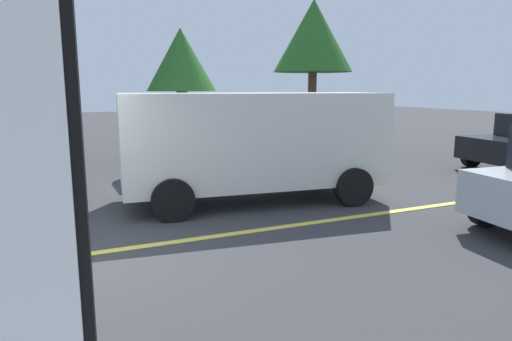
{
  "coord_description": "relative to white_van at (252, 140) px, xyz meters",
  "views": [
    {
      "loc": [
        0.06,
        -6.5,
        2.3
      ],
      "look_at": [
        2.7,
        -0.62,
        1.13
      ],
      "focal_mm": 31.97,
      "sensor_mm": 36.0,
      "label": 1
    }
  ],
  "objects": [
    {
      "name": "ground_plane",
      "position": [
        -3.75,
        -1.92,
        -1.27
      ],
      "size": [
        80.0,
        80.0,
        0.0
      ],
      "primitive_type": "plane",
      "color": "#38383A"
    },
    {
      "name": "lane_marking_centre",
      "position": [
        -0.75,
        -1.92,
        -1.26
      ],
      "size": [
        28.0,
        0.16,
        0.01
      ],
      "primitive_type": "cube",
      "color": "#E0D14C"
    },
    {
      "name": "white_van",
      "position": [
        0.0,
        0.0,
        0.0
      ],
      "size": [
        5.4,
        2.74,
        2.2
      ],
      "color": "silver",
      "rests_on": "ground_plane"
    },
    {
      "name": "tree_left_verge",
      "position": [
        4.93,
        5.83,
        2.79
      ],
      "size": [
        2.79,
        2.79,
        5.33
      ],
      "color": "#513823",
      "rests_on": "ground_plane"
    },
    {
      "name": "tree_right_verge",
      "position": [
        -0.26,
        4.28,
        1.74
      ],
      "size": [
        1.94,
        1.94,
        3.93
      ],
      "color": "#513823",
      "rests_on": "ground_plane"
    }
  ]
}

